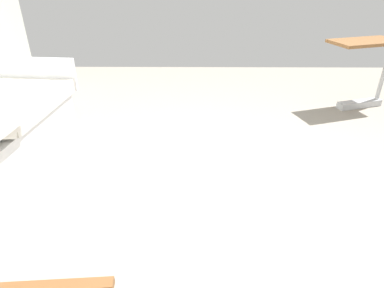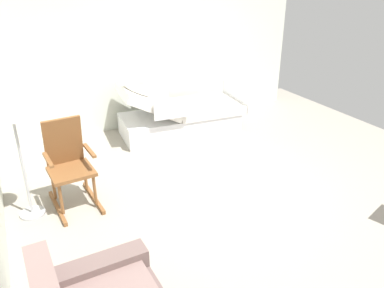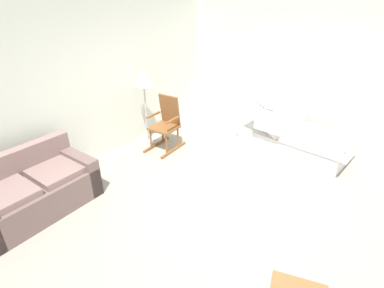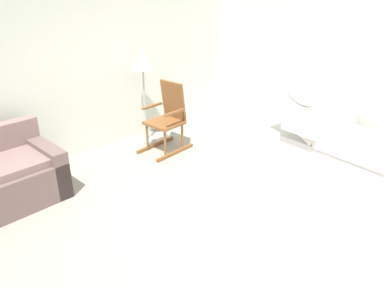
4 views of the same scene
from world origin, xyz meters
name	(u,v)px [view 4 (image 4 of 4)]	position (x,y,z in m)	size (l,w,h in m)	color
ground_plane	(231,219)	(0.00, 0.00, 0.00)	(6.84, 6.84, 0.00)	gray
back_wall	(91,60)	(0.00, 2.71, 1.35)	(5.67, 0.10, 2.70)	silver
side_wall	(362,61)	(2.79, 0.00, 1.35)	(0.10, 5.53, 2.70)	silver
hospital_bed	(337,144)	(2.07, -0.16, 0.30)	(1.14, 2.14, 1.03)	silver
rocking_chair	(168,118)	(0.72, 1.89, 0.50)	(0.79, 0.53, 1.05)	brown
floor_lamp	(143,66)	(0.66, 2.37, 1.23)	(0.34, 0.34, 1.48)	#B2B5BA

